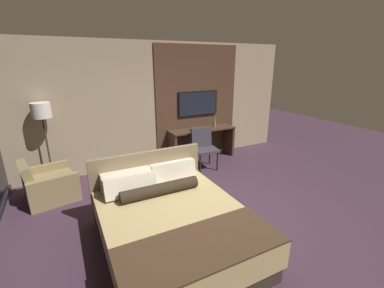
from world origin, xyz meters
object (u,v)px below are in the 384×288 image
at_px(vase_tall, 215,119).
at_px(armchair_by_window, 49,186).
at_px(book, 195,129).
at_px(floor_lamp, 42,117).
at_px(desk, 201,138).
at_px(tv, 198,103).
at_px(desk_chair, 204,145).
at_px(bed, 172,225).

bearing_deg(vase_tall, armchair_by_window, -171.79).
distance_m(vase_tall, book, 0.63).
bearing_deg(floor_lamp, desk, -0.28).
height_order(desk, book, book).
relative_size(tv, vase_tall, 2.91).
bearing_deg(book, desk, 14.86).
bearing_deg(tv, vase_tall, -25.73).
distance_m(desk_chair, vase_tall, 0.94).
xyz_separation_m(armchair_by_window, book, (3.20, 0.48, 0.55)).
distance_m(bed, floor_lamp, 3.24).
relative_size(desk_chair, vase_tall, 2.45).
bearing_deg(bed, vase_tall, 49.33).
relative_size(bed, armchair_by_window, 2.22).
bearing_deg(floor_lamp, desk_chair, -10.07).
bearing_deg(desk, tv, 90.00).
bearing_deg(tv, armchair_by_window, -167.89).
xyz_separation_m(bed, vase_tall, (2.34, 2.72, 0.64)).
bearing_deg(tv, floor_lamp, -176.94).
xyz_separation_m(desk, armchair_by_window, (-3.42, -0.54, -0.27)).
relative_size(bed, vase_tall, 5.88).
xyz_separation_m(bed, desk_chair, (1.71, 2.17, 0.21)).
xyz_separation_m(desk_chair, armchair_by_window, (-3.17, -0.00, -0.29)).
xyz_separation_m(desk_chair, vase_tall, (0.63, 0.55, 0.43)).
xyz_separation_m(bed, desk, (1.95, 2.71, 0.20)).
xyz_separation_m(vase_tall, book, (-0.60, -0.07, -0.17)).
height_order(desk_chair, book, desk_chair).
xyz_separation_m(tv, armchair_by_window, (-3.42, -0.73, -1.12)).
height_order(bed, vase_tall, vase_tall).
relative_size(armchair_by_window, vase_tall, 2.65).
relative_size(bed, desk_chair, 2.40).
distance_m(desk, floor_lamp, 3.47).
bearing_deg(book, bed, -123.18).
height_order(armchair_by_window, book, book).
relative_size(bed, desk, 1.29).
relative_size(vase_tall, book, 1.56).
distance_m(armchair_by_window, vase_tall, 3.91).
height_order(floor_lamp, book, floor_lamp).
bearing_deg(armchair_by_window, desk, -92.03).
height_order(desk_chair, vase_tall, vase_tall).
height_order(vase_tall, book, vase_tall).
xyz_separation_m(tv, vase_tall, (0.38, -0.18, -0.40)).
bearing_deg(armchair_by_window, bed, -156.90).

